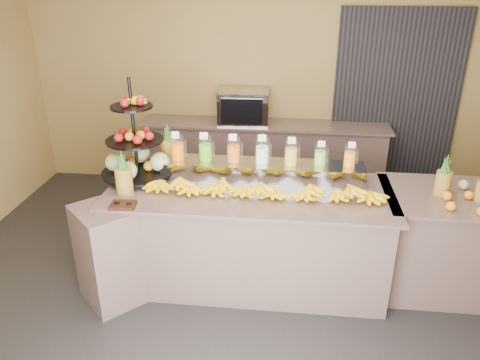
% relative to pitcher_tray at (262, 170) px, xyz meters
% --- Properties ---
extents(ground, '(6.00, 6.00, 0.00)m').
position_rel_pitcher_tray_xyz_m(ground, '(-0.09, -0.58, -1.01)').
color(ground, black).
rests_on(ground, ground).
extents(room_envelope, '(6.04, 5.02, 2.82)m').
position_rel_pitcher_tray_xyz_m(room_envelope, '(0.10, 0.21, 0.87)').
color(room_envelope, olive).
rests_on(room_envelope, ground).
extents(buffet_counter, '(2.75, 1.25, 0.93)m').
position_rel_pitcher_tray_xyz_m(buffet_counter, '(-0.20, -0.32, -0.54)').
color(buffet_counter, gray).
rests_on(buffet_counter, ground).
extents(right_counter, '(1.08, 0.88, 0.93)m').
position_rel_pitcher_tray_xyz_m(right_counter, '(1.61, -0.18, -0.54)').
color(right_counter, gray).
rests_on(right_counter, ground).
extents(back_ledge, '(3.10, 0.55, 0.93)m').
position_rel_pitcher_tray_xyz_m(back_ledge, '(-0.09, 1.67, -0.54)').
color(back_ledge, gray).
rests_on(back_ledge, ground).
extents(pitcher_tray, '(1.85, 0.30, 0.15)m').
position_rel_pitcher_tray_xyz_m(pitcher_tray, '(0.00, 0.00, 0.00)').
color(pitcher_tray, gray).
rests_on(pitcher_tray, buffet_counter).
extents(juice_pitcher_orange_a, '(0.12, 0.13, 0.30)m').
position_rel_pitcher_tray_xyz_m(juice_pitcher_orange_a, '(-0.78, -0.00, 0.17)').
color(juice_pitcher_orange_a, silver).
rests_on(juice_pitcher_orange_a, pitcher_tray).
extents(juice_pitcher_green, '(0.12, 0.13, 0.30)m').
position_rel_pitcher_tray_xyz_m(juice_pitcher_green, '(-0.52, -0.00, 0.18)').
color(juice_pitcher_green, silver).
rests_on(juice_pitcher_green, pitcher_tray).
extents(juice_pitcher_orange_b, '(0.12, 0.13, 0.29)m').
position_rel_pitcher_tray_xyz_m(juice_pitcher_orange_b, '(-0.26, -0.00, 0.17)').
color(juice_pitcher_orange_b, silver).
rests_on(juice_pitcher_orange_b, pitcher_tray).
extents(juice_pitcher_milk, '(0.12, 0.13, 0.30)m').
position_rel_pitcher_tray_xyz_m(juice_pitcher_milk, '(-0.00, -0.00, 0.18)').
color(juice_pitcher_milk, silver).
rests_on(juice_pitcher_milk, pitcher_tray).
extents(juice_pitcher_lemon, '(0.12, 0.12, 0.28)m').
position_rel_pitcher_tray_xyz_m(juice_pitcher_lemon, '(0.26, -0.00, 0.17)').
color(juice_pitcher_lemon, silver).
rests_on(juice_pitcher_lemon, pitcher_tray).
extents(juice_pitcher_lime, '(0.11, 0.11, 0.26)m').
position_rel_pitcher_tray_xyz_m(juice_pitcher_lime, '(0.52, -0.00, 0.16)').
color(juice_pitcher_lime, silver).
rests_on(juice_pitcher_lime, pitcher_tray).
extents(juice_pitcher_orange_c, '(0.11, 0.11, 0.26)m').
position_rel_pitcher_tray_xyz_m(juice_pitcher_orange_c, '(0.78, -0.00, 0.16)').
color(juice_pitcher_orange_c, silver).
rests_on(juice_pitcher_orange_c, pitcher_tray).
extents(banana_heap, '(2.06, 0.19, 0.17)m').
position_rel_pitcher_tray_xyz_m(banana_heap, '(0.03, -0.35, -0.00)').
color(banana_heap, yellow).
rests_on(banana_heap, buffet_counter).
extents(fruit_stand, '(0.84, 0.84, 0.93)m').
position_rel_pitcher_tray_xyz_m(fruit_stand, '(-1.10, -0.11, 0.16)').
color(fruit_stand, black).
rests_on(fruit_stand, buffet_counter).
extents(condiment_caddy, '(0.21, 0.17, 0.03)m').
position_rel_pitcher_tray_xyz_m(condiment_caddy, '(-1.08, -0.71, -0.06)').
color(condiment_caddy, black).
rests_on(condiment_caddy, buffet_counter).
extents(pineapple_left_a, '(0.14, 0.14, 0.40)m').
position_rel_pitcher_tray_xyz_m(pineapple_left_a, '(-1.14, -0.48, 0.08)').
color(pineapple_left_a, brown).
rests_on(pineapple_left_a, buffet_counter).
extents(pineapple_left_b, '(0.16, 0.16, 0.45)m').
position_rel_pitcher_tray_xyz_m(pineapple_left_b, '(-0.91, 0.15, 0.10)').
color(pineapple_left_b, brown).
rests_on(pineapple_left_b, buffet_counter).
extents(right_fruit_pile, '(0.40, 0.38, 0.21)m').
position_rel_pitcher_tray_xyz_m(right_fruit_pile, '(1.68, -0.31, -0.01)').
color(right_fruit_pile, brown).
rests_on(right_fruit_pile, right_counter).
extents(oven_warmer, '(0.63, 0.45, 0.41)m').
position_rel_pitcher_tray_xyz_m(oven_warmer, '(-0.34, 1.67, 0.13)').
color(oven_warmer, gray).
rests_on(oven_warmer, back_ledge).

